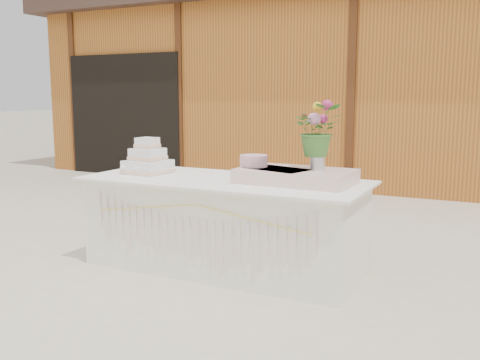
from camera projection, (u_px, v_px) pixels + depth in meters
ground at (224, 268)px, 4.58m from camera, size 80.00×80.00×0.00m
barn at (380, 83)px, 9.63m from camera, size 12.60×4.60×3.30m
cake_table at (224, 224)px, 4.52m from camera, size 2.40×1.00×0.77m
wedding_cake at (148, 161)px, 4.79m from camera, size 0.38×0.38×0.32m
pink_cake_stand at (254, 166)px, 4.39m from camera, size 0.29×0.29×0.21m
satin_runner at (296, 176)px, 4.25m from camera, size 0.92×0.55×0.11m
flower_vase at (318, 160)px, 4.18m from camera, size 0.11×0.11×0.16m
bouquet at (318, 124)px, 4.13m from camera, size 0.47×0.44×0.41m
loose_flowers at (136, 169)px, 5.04m from camera, size 0.15×0.32×0.02m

